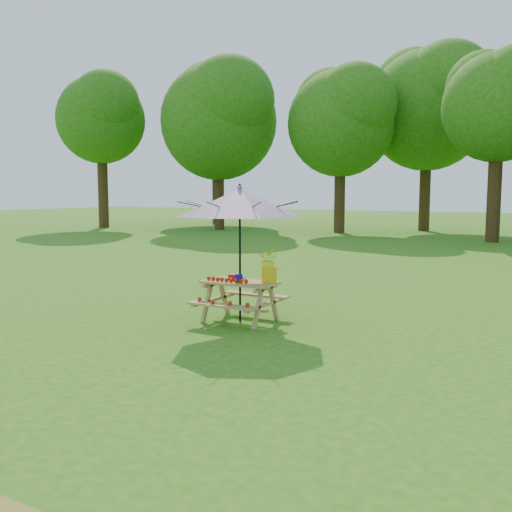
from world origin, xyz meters
The scene contains 6 objects.
ground centered at (0.00, 0.00, 0.00)m, with size 120.00×120.00×0.00m, color #216B14.
picnic_table centered at (-4.35, 3.27, 0.33)m, with size 1.20×1.32×0.67m.
patio_umbrella centered at (-4.35, 3.27, 1.95)m, with size 2.16×2.16×2.25m.
produce_bins centered at (-4.42, 3.30, 0.72)m, with size 0.29×0.35×0.13m.
tomatoes_row centered at (-4.50, 3.09, 0.71)m, with size 0.77×0.13×0.07m, color red, non-canonical shape.
flower_bucket centered at (-3.90, 3.42, 0.97)m, with size 0.38×0.34×0.56m.
Camera 1 is at (0.40, -4.60, 2.11)m, focal length 40.00 mm.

